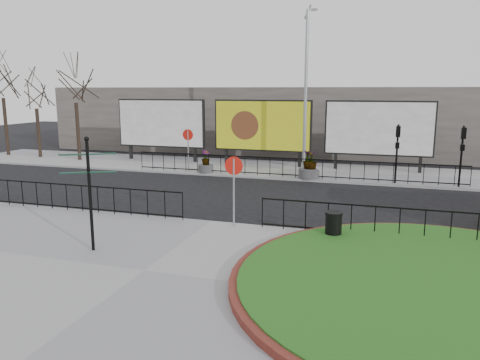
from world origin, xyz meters
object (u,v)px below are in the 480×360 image
at_px(litter_bin, 333,226).
at_px(planter_c, 312,167).
at_px(fingerpost_sign, 89,183).
at_px(planter_a, 206,165).
at_px(planter_b, 308,168).
at_px(billboard_mid, 262,126).
at_px(lamp_post, 306,90).

bearing_deg(litter_bin, planter_c, 102.55).
height_order(fingerpost_sign, litter_bin, fingerpost_sign).
bearing_deg(planter_a, planter_b, 0.00).
bearing_deg(planter_b, litter_bin, -76.40).
xyz_separation_m(billboard_mid, litter_bin, (6.00, -13.91, -2.01)).
distance_m(fingerpost_sign, litter_bin, 7.59).
bearing_deg(billboard_mid, planter_b, -45.58).
bearing_deg(lamp_post, litter_bin, -75.92).
relative_size(fingerpost_sign, planter_c, 2.32).
relative_size(billboard_mid, planter_a, 4.78).
distance_m(planter_a, planter_b, 5.92).
bearing_deg(billboard_mid, lamp_post, -33.25).
height_order(planter_a, planter_b, planter_b).
bearing_deg(litter_bin, planter_a, 129.16).
distance_m(litter_bin, planter_c, 10.59).
xyz_separation_m(lamp_post, planter_a, (-5.42, -1.60, -4.25)).
bearing_deg(billboard_mid, litter_bin, -66.66).
bearing_deg(planter_b, lamp_post, 107.12).
xyz_separation_m(billboard_mid, lamp_post, (3.01, -1.97, 2.23)).
bearing_deg(planter_a, billboard_mid, 55.91).
height_order(lamp_post, planter_a, lamp_post).
bearing_deg(fingerpost_sign, planter_a, 72.48).
relative_size(fingerpost_sign, planter_b, 2.23).
height_order(fingerpost_sign, planter_b, fingerpost_sign).
bearing_deg(planter_c, planter_b, -180.00).
relative_size(litter_bin, planter_a, 0.71).
xyz_separation_m(fingerpost_sign, planter_c, (4.45, 13.42, -1.46)).
distance_m(billboard_mid, fingerpost_sign, 17.01).
bearing_deg(fingerpost_sign, planter_b, 47.83).
distance_m(billboard_mid, planter_b, 5.36).
bearing_deg(fingerpost_sign, planter_c, 47.06).
bearing_deg(planter_b, fingerpost_sign, -107.56).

